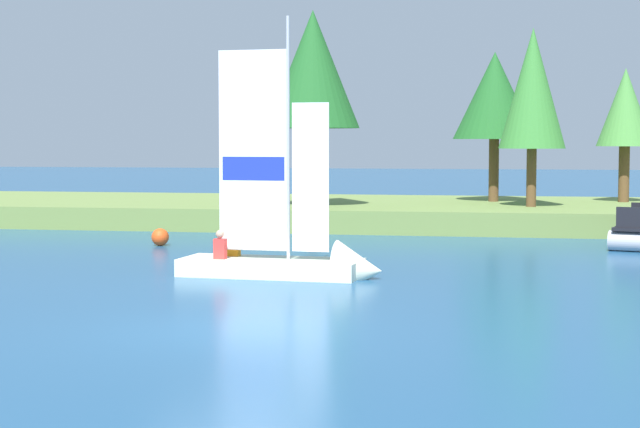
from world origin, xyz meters
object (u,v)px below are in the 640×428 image
Objects in this scene: shoreline_tree_centre at (533,89)px; shoreline_tree_midright at (625,109)px; shoreline_tree_midleft at (495,96)px; shoreline_tree_left at (313,70)px; sailboat at (304,260)px; channel_buoy at (160,237)px.

shoreline_tree_centre is 1.24× the size of shoreline_tree_midright.
shoreline_tree_left is at bearing -147.33° from shoreline_tree_midleft.
shoreline_tree_centre is 16.30m from sailboat.
sailboat is (2.42, -13.59, -5.33)m from shoreline_tree_left.
shoreline_tree_left reaches higher than shoreline_tree_midright.
shoreline_tree_midleft is 10.92× the size of channel_buoy.
shoreline_tree_midleft reaches higher than channel_buoy.
shoreline_tree_left is 7.68m from shoreline_tree_midleft.
shoreline_tree_midleft is 15.65m from channel_buoy.
shoreline_tree_midleft is at bearing -173.84° from shoreline_tree_midright.
channel_buoy is (-14.78, -11.83, -4.15)m from shoreline_tree_midright.
sailboat is at bearing -102.75° from shoreline_tree_midleft.
shoreline_tree_midleft is (6.43, 4.12, -0.83)m from shoreline_tree_left.
shoreline_tree_midleft is 5.04m from shoreline_tree_midright.
channel_buoy is at bearing -130.95° from shoreline_tree_midleft.
shoreline_tree_midright is at bearing 6.16° from shoreline_tree_midleft.
shoreline_tree_left reaches higher than sailboat.
shoreline_tree_left reaches higher than shoreline_tree_centre.
shoreline_tree_midright is 20.74m from sailboat.
shoreline_tree_left is 7.94m from shoreline_tree_centre.
shoreline_tree_centre is at bearing 74.25° from sailboat.
channel_buoy is at bearing -143.69° from shoreline_tree_centre.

